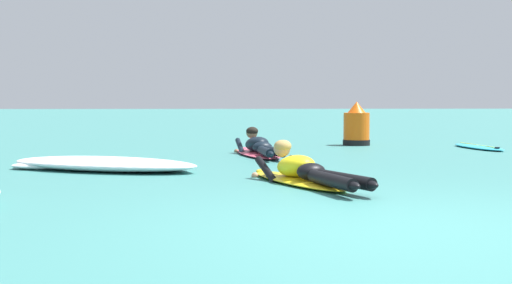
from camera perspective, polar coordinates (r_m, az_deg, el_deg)
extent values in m
plane|color=#387A75|center=(15.35, 1.86, -0.17)|extent=(120.00, 120.00, 0.00)
ellipsoid|color=yellow|center=(8.15, 3.48, -3.18)|extent=(1.22, 2.20, 0.07)
ellipsoid|color=yellow|center=(9.07, 0.57, -2.43)|extent=(0.24, 0.25, 0.06)
ellipsoid|color=yellow|center=(8.18, 3.33, -1.99)|extent=(0.60, 0.76, 0.34)
ellipsoid|color=black|center=(7.84, 4.58, -2.46)|extent=(0.42, 0.38, 0.20)
cylinder|color=black|center=(7.27, 6.29, -3.18)|extent=(0.40, 0.94, 0.14)
ellipsoid|color=black|center=(6.86, 8.03, -3.59)|extent=(0.17, 0.24, 0.08)
cylinder|color=black|center=(7.35, 7.37, -3.11)|extent=(0.50, 0.91, 0.14)
ellipsoid|color=black|center=(6.96, 9.50, -3.49)|extent=(0.17, 0.24, 0.08)
cylinder|color=black|center=(8.42, 0.88, -2.38)|extent=(0.27, 0.54, 0.32)
sphere|color=tan|center=(8.76, -0.09, -2.80)|extent=(0.09, 0.09, 0.09)
cylinder|color=black|center=(8.59, 3.61, -2.27)|extent=(0.27, 0.54, 0.32)
sphere|color=tan|center=(8.91, 2.62, -2.70)|extent=(0.09, 0.09, 0.09)
sphere|color=tan|center=(8.51, 2.17, -0.54)|extent=(0.21, 0.21, 0.21)
ellipsoid|color=#AD894C|center=(8.49, 2.22, -0.35)|extent=(0.28, 0.26, 0.16)
ellipsoid|color=#E54C66|center=(12.15, 0.14, -0.97)|extent=(0.95, 2.37, 0.07)
ellipsoid|color=#E54C66|center=(13.23, -0.94, -0.56)|extent=(0.23, 0.23, 0.06)
ellipsoid|color=black|center=(12.19, 0.08, -0.18)|extent=(0.51, 0.77, 0.35)
ellipsoid|color=black|center=(11.79, 0.53, -0.45)|extent=(0.38, 0.33, 0.20)
cylinder|color=black|center=(11.23, 0.79, -0.80)|extent=(0.23, 0.82, 0.14)
ellipsoid|color=black|center=(10.83, 1.18, -0.96)|extent=(0.14, 0.23, 0.08)
cylinder|color=black|center=(11.27, 1.58, -0.78)|extent=(0.32, 0.82, 0.14)
ellipsoid|color=black|center=(10.89, 2.24, -0.94)|extent=(0.14, 0.23, 0.08)
cylinder|color=black|center=(12.53, -1.30, -0.44)|extent=(0.18, 0.56, 0.32)
sphere|color=#8C6647|center=(12.90, -1.62, -0.78)|extent=(0.09, 0.09, 0.09)
cylinder|color=black|center=(12.61, 0.68, -0.42)|extent=(0.18, 0.56, 0.32)
sphere|color=#8C6647|center=(12.95, 0.32, -0.76)|extent=(0.09, 0.09, 0.09)
sphere|color=#8C6647|center=(12.59, -0.34, 0.77)|extent=(0.21, 0.21, 0.21)
ellipsoid|color=black|center=(12.56, -0.32, 0.91)|extent=(0.25, 0.23, 0.16)
ellipsoid|color=#2DB2D1|center=(14.60, 17.90, -0.39)|extent=(0.64, 1.97, 0.07)
cube|color=yellow|center=(14.60, 17.91, -0.24)|extent=(0.17, 1.65, 0.01)
cone|color=black|center=(13.90, 19.32, -0.73)|extent=(0.11, 0.11, 0.16)
ellipsoid|color=white|center=(9.83, -12.52, -1.76)|extent=(2.99, 1.98, 0.19)
ellipsoid|color=white|center=(9.61, -8.46, -2.01)|extent=(1.07, 0.62, 0.13)
ellipsoid|color=white|center=(10.22, -16.86, -1.87)|extent=(1.04, 0.53, 0.10)
cylinder|color=#EA5B0F|center=(15.06, 8.31, 1.07)|extent=(0.56, 0.56, 0.70)
cone|color=#EA5B0F|center=(15.05, 8.32, 2.87)|extent=(0.39, 0.39, 0.24)
cylinder|color=black|center=(15.08, 8.30, -0.04)|extent=(0.59, 0.59, 0.12)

